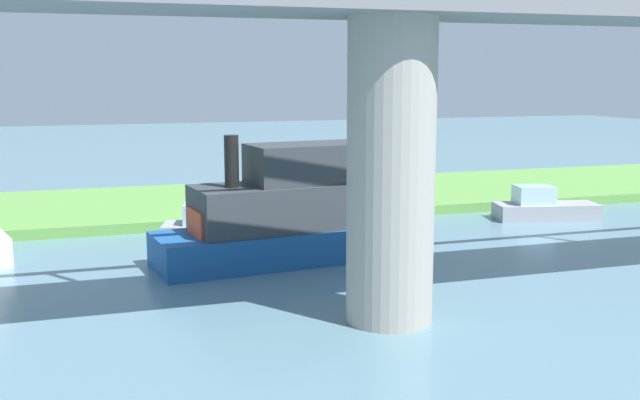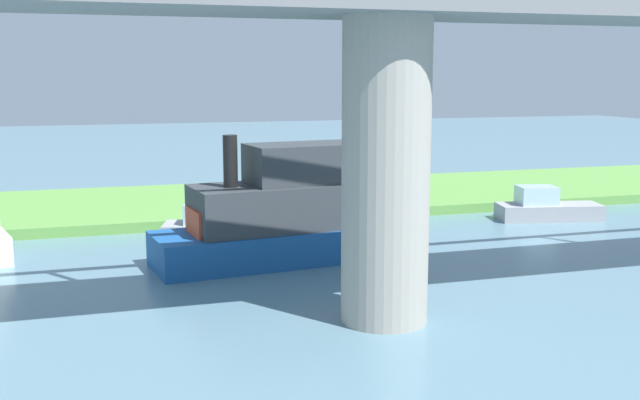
{
  "view_description": "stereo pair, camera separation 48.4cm",
  "coord_description": "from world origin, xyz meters",
  "views": [
    {
      "loc": [
        8.38,
        35.3,
        7.3
      ],
      "look_at": [
        -1.53,
        5.0,
        2.0
      ],
      "focal_mm": 42.69,
      "sensor_mm": 36.0,
      "label": 1
    },
    {
      "loc": [
        7.92,
        35.44,
        7.3
      ],
      "look_at": [
        -1.53,
        5.0,
        2.0
      ],
      "focal_mm": 42.69,
      "sensor_mm": 36.0,
      "label": 2
    }
  ],
  "objects": [
    {
      "name": "motorboat_white",
      "position": [
        -14.22,
        2.7,
        0.61
      ],
      "size": [
        5.43,
        2.92,
        1.72
      ],
      "color": "#99999E",
      "rests_on": "ground"
    },
    {
      "name": "person_on_bank",
      "position": [
        -4.2,
        -0.87,
        1.2
      ],
      "size": [
        0.45,
        0.45,
        1.39
      ],
      "color": "#2D334C",
      "rests_on": "grassy_bank"
    },
    {
      "name": "grassy_bank",
      "position": [
        0.0,
        -6.0,
        0.25
      ],
      "size": [
        80.0,
        12.0,
        0.5
      ],
      "primitive_type": "cube",
      "color": "#5B9342",
      "rests_on": "ground"
    },
    {
      "name": "ground_plane",
      "position": [
        0.0,
        0.0,
        0.0
      ],
      "size": [
        160.0,
        160.0,
        0.0
      ],
      "primitive_type": "plane",
      "color": "slate"
    },
    {
      "name": "bridge_pylon",
      "position": [
        -0.4,
        15.11,
        4.45
      ],
      "size": [
        2.58,
        2.58,
        8.9
      ],
      "primitive_type": "cylinder",
      "color": "#9E998E",
      "rests_on": "ground"
    },
    {
      "name": "mooring_post",
      "position": [
        -1.64,
        -1.66,
        1.02
      ],
      "size": [
        0.2,
        0.2,
        1.04
      ],
      "primitive_type": "cylinder",
      "color": "brown",
      "rests_on": "grassy_bank"
    },
    {
      "name": "pontoon_yellow",
      "position": [
        0.4,
        7.0,
        1.87
      ],
      "size": [
        10.17,
        4.39,
        5.04
      ],
      "color": "#195199",
      "rests_on": "ground"
    },
    {
      "name": "marker_buoy",
      "position": [
        -0.98,
        14.62,
        0.25
      ],
      "size": [
        0.5,
        0.5,
        0.5
      ],
      "primitive_type": "sphere",
      "color": "orange",
      "rests_on": "ground"
    },
    {
      "name": "motorboat_red",
      "position": [
        2.48,
        2.6,
        0.6
      ],
      "size": [
        5.33,
        3.04,
        1.68
      ],
      "color": "#99999E",
      "rests_on": "ground"
    }
  ]
}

